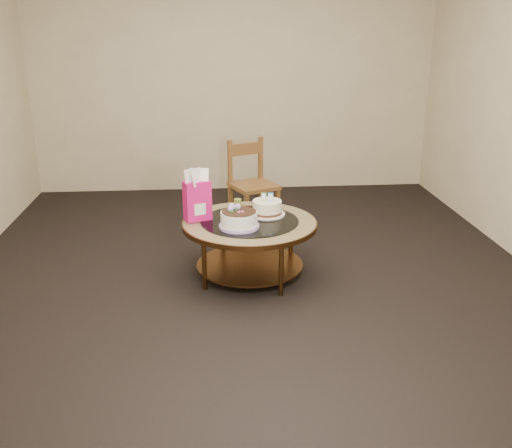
{
  "coord_description": "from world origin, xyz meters",
  "views": [
    {
      "loc": [
        -0.28,
        -4.03,
        1.87
      ],
      "look_at": [
        0.05,
        0.02,
        0.42
      ],
      "focal_mm": 40.0,
      "sensor_mm": 36.0,
      "label": 1
    }
  ],
  "objects": [
    {
      "name": "room_walls",
      "position": [
        0.0,
        0.0,
        1.54
      ],
      "size": [
        4.52,
        5.02,
        2.61
      ],
      "color": "beige",
      "rests_on": "ground"
    },
    {
      "name": "gift_bag",
      "position": [
        -0.39,
        0.05,
        0.65
      ],
      "size": [
        0.22,
        0.19,
        0.39
      ],
      "rotation": [
        0.0,
        0.0,
        0.37
      ],
      "color": "#E21571",
      "rests_on": "coffee_table"
    },
    {
      "name": "pillar_candle",
      "position": [
        -0.07,
        0.3,
        0.49
      ],
      "size": [
        0.12,
        0.12,
        0.09
      ],
      "rotation": [
        0.0,
        0.0,
        -0.13
      ],
      "color": "#ECC861",
      "rests_on": "coffee_table"
    },
    {
      "name": "dining_chair",
      "position": [
        0.1,
        1.15,
        0.42
      ],
      "size": [
        0.51,
        0.51,
        0.83
      ],
      "rotation": [
        0.0,
        0.0,
        0.42
      ],
      "color": "brown",
      "rests_on": "ground"
    },
    {
      "name": "decorated_cake",
      "position": [
        -0.09,
        -0.14,
        0.51
      ],
      "size": [
        0.29,
        0.29,
        0.17
      ],
      "rotation": [
        0.0,
        0.0,
        -0.19
      ],
      "color": "#B093D0",
      "rests_on": "coffee_table"
    },
    {
      "name": "coffee_table",
      "position": [
        0.0,
        -0.0,
        0.38
      ],
      "size": [
        1.02,
        1.02,
        0.46
      ],
      "color": "#543418",
      "rests_on": "ground"
    },
    {
      "name": "cream_cake",
      "position": [
        0.14,
        0.13,
        0.51
      ],
      "size": [
        0.28,
        0.28,
        0.18
      ],
      "rotation": [
        0.0,
        0.0,
        -0.11
      ],
      "color": "white",
      "rests_on": "coffee_table"
    },
    {
      "name": "ground",
      "position": [
        0.0,
        0.0,
        0.0
      ],
      "size": [
        5.0,
        5.0,
        0.0
      ],
      "primitive_type": "plane",
      "color": "black",
      "rests_on": "ground"
    }
  ]
}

